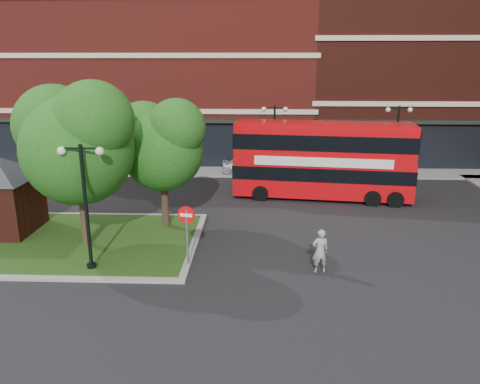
{
  "coord_description": "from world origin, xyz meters",
  "views": [
    {
      "loc": [
        0.93,
        -16.25,
        8.04
      ],
      "look_at": [
        0.12,
        4.57,
        2.0
      ],
      "focal_mm": 35.0,
      "sensor_mm": 36.0,
      "label": 1
    }
  ],
  "objects_px": {
    "car_silver": "(250,165)",
    "car_white": "(288,171)",
    "woman": "(320,251)",
    "bus": "(323,155)"
  },
  "relations": [
    {
      "from": "car_silver",
      "to": "car_white",
      "type": "xyz_separation_m",
      "value": [
        2.62,
        -1.5,
        -0.06
      ]
    },
    {
      "from": "bus",
      "to": "car_white",
      "type": "relative_size",
      "value": 2.8
    },
    {
      "from": "bus",
      "to": "woman",
      "type": "height_order",
      "value": "bus"
    },
    {
      "from": "car_white",
      "to": "woman",
      "type": "bearing_deg",
      "value": 178.28
    },
    {
      "from": "bus",
      "to": "car_silver",
      "type": "xyz_separation_m",
      "value": [
        -4.29,
        5.56,
        -1.88
      ]
    },
    {
      "from": "bus",
      "to": "woman",
      "type": "xyz_separation_m",
      "value": [
        -1.31,
        -9.99,
        -1.68
      ]
    },
    {
      "from": "woman",
      "to": "car_white",
      "type": "distance_m",
      "value": 14.07
    },
    {
      "from": "car_white",
      "to": "car_silver",
      "type": "bearing_deg",
      "value": 56.98
    },
    {
      "from": "bus",
      "to": "woman",
      "type": "relative_size",
      "value": 5.94
    },
    {
      "from": "woman",
      "to": "bus",
      "type": "bearing_deg",
      "value": -106.28
    }
  ]
}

